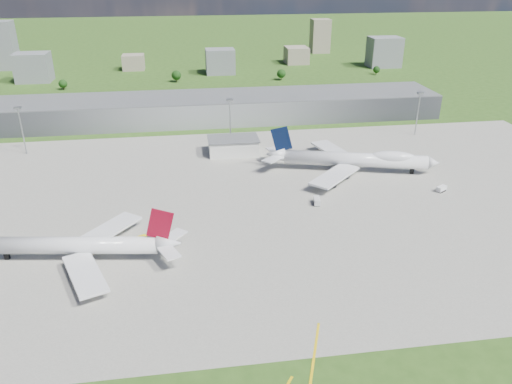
{
  "coord_description": "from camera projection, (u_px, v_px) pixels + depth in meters",
  "views": [
    {
      "loc": [
        -14.4,
        -151.58,
        94.22
      ],
      "look_at": [
        12.1,
        29.95,
        9.0
      ],
      "focal_mm": 35.0,
      "sensor_mm": 36.0,
      "label": 1
    }
  ],
  "objects": [
    {
      "name": "ground",
      "position": [
        209.0,
        126.0,
        312.22
      ],
      "size": [
        1400.0,
        1400.0,
        0.0
      ],
      "primitive_type": "plane",
      "color": "#2D5119",
      "rests_on": "ground"
    },
    {
      "name": "apron",
      "position": [
        248.0,
        201.0,
        214.8
      ],
      "size": [
        360.0,
        190.0,
        0.08
      ],
      "primitive_type": "cube",
      "color": "gray",
      "rests_on": "ground"
    },
    {
      "name": "terminal",
      "position": [
        207.0,
        108.0,
        322.52
      ],
      "size": [
        300.0,
        42.0,
        15.0
      ],
      "primitive_type": "cube",
      "color": "gray",
      "rests_on": "ground"
    },
    {
      "name": "ops_building",
      "position": [
        233.0,
        146.0,
        266.98
      ],
      "size": [
        26.0,
        16.0,
        8.0
      ],
      "primitive_type": "cube",
      "color": "silver",
      "rests_on": "ground"
    },
    {
      "name": "mast_west",
      "position": [
        20.0,
        122.0,
        260.25
      ],
      "size": [
        3.5,
        2.0,
        25.9
      ],
      "color": "gray",
      "rests_on": "ground"
    },
    {
      "name": "mast_center",
      "position": [
        230.0,
        114.0,
        274.66
      ],
      "size": [
        3.5,
        2.0,
        25.9
      ],
      "color": "gray",
      "rests_on": "ground"
    },
    {
      "name": "mast_east",
      "position": [
        419.0,
        106.0,
        289.07
      ],
      "size": [
        3.5,
        2.0,
        25.9
      ],
      "color": "gray",
      "rests_on": "ground"
    },
    {
      "name": "airliner_red_twin",
      "position": [
        80.0,
        246.0,
        171.15
      ],
      "size": [
        71.91,
        55.57,
        19.76
      ],
      "rotation": [
        0.0,
        0.0,
        3.0
      ],
      "color": "white",
      "rests_on": "ground"
    },
    {
      "name": "airliner_blue_quad",
      "position": [
        355.0,
        160.0,
        243.37
      ],
      "size": [
        82.12,
        63.2,
        21.8
      ],
      "rotation": [
        0.0,
        0.0,
        -0.27
      ],
      "color": "white",
      "rests_on": "ground"
    },
    {
      "name": "tug_yellow",
      "position": [
        142.0,
        238.0,
        184.49
      ],
      "size": [
        4.09,
        3.53,
        1.77
      ],
      "rotation": [
        0.0,
        0.0,
        0.52
      ],
      "color": "yellow",
      "rests_on": "ground"
    },
    {
      "name": "van_white_near",
      "position": [
        317.0,
        201.0,
        211.82
      ],
      "size": [
        3.25,
        5.96,
        2.85
      ],
      "rotation": [
        0.0,
        0.0,
        1.44
      ],
      "color": "silver",
      "rests_on": "ground"
    },
    {
      "name": "van_white_far",
      "position": [
        442.0,
        189.0,
        223.53
      ],
      "size": [
        5.42,
        4.46,
        2.54
      ],
      "rotation": [
        0.0,
        0.0,
        0.52
      ],
      "color": "white",
      "rests_on": "ground"
    },
    {
      "name": "bldg_w",
      "position": [
        33.0,
        67.0,
        423.44
      ],
      "size": [
        28.0,
        22.0,
        24.0
      ],
      "primitive_type": "cube",
      "color": "slate",
      "rests_on": "ground"
    },
    {
      "name": "bldg_cw",
      "position": [
        134.0,
        62.0,
        471.92
      ],
      "size": [
        20.0,
        18.0,
        14.0
      ],
      "primitive_type": "cube",
      "color": "gray",
      "rests_on": "ground"
    },
    {
      "name": "bldg_c",
      "position": [
        220.0,
        61.0,
        453.79
      ],
      "size": [
        26.0,
        20.0,
        22.0
      ],
      "primitive_type": "cube",
      "color": "slate",
      "rests_on": "ground"
    },
    {
      "name": "bldg_ce",
      "position": [
        296.0,
        55.0,
        501.44
      ],
      "size": [
        22.0,
        24.0,
        16.0
      ],
      "primitive_type": "cube",
      "color": "gray",
      "rests_on": "ground"
    },
    {
      "name": "bldg_e",
      "position": [
        384.0,
        52.0,
        482.47
      ],
      "size": [
        30.0,
        22.0,
        28.0
      ],
      "primitive_type": "cube",
      "color": "slate",
      "rests_on": "ground"
    },
    {
      "name": "bldg_tall_w",
      "position": [
        3.0,
        46.0,
        467.83
      ],
      "size": [
        22.0,
        20.0,
        44.0
      ],
      "primitive_type": "cube",
      "color": "slate",
      "rests_on": "ground"
    },
    {
      "name": "bldg_tall_e",
      "position": [
        320.0,
        36.0,
        556.31
      ],
      "size": [
        20.0,
        18.0,
        36.0
      ],
      "primitive_type": "cube",
      "color": "gray",
      "rests_on": "ground"
    },
    {
      "name": "tree_w",
      "position": [
        63.0,
        84.0,
        398.97
      ],
      "size": [
        6.75,
        6.75,
        8.25
      ],
      "color": "#382314",
      "rests_on": "ground"
    },
    {
      "name": "tree_c",
      "position": [
        176.0,
        75.0,
        423.81
      ],
      "size": [
        8.1,
        8.1,
        9.9
      ],
      "color": "#382314",
      "rests_on": "ground"
    },
    {
      "name": "tree_e",
      "position": [
        281.0,
        74.0,
        431.25
      ],
      "size": [
        7.65,
        7.65,
        9.35
      ],
      "color": "#382314",
      "rests_on": "ground"
    },
    {
      "name": "tree_far_e",
      "position": [
        376.0,
        70.0,
        452.42
      ],
      "size": [
        6.3,
        6.3,
        7.7
      ],
      "color": "#382314",
      "rests_on": "ground"
    }
  ]
}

